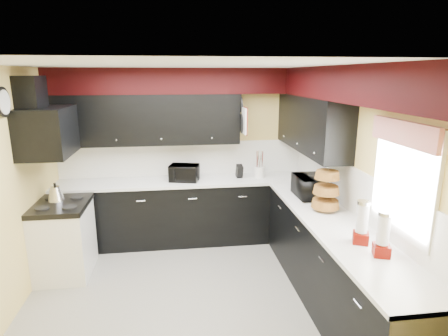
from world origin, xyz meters
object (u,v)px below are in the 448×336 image
Objects in this scene: utensil_crock at (259,172)px; knife_block at (239,171)px; kettle at (56,194)px; microwave at (309,187)px; toaster_oven at (184,173)px.

knife_block is at bearing 174.95° from utensil_crock.
knife_block is at bearing 15.26° from kettle.
utensil_crock reaches higher than kettle.
utensil_crock is (-0.41, 0.95, -0.05)m from microwave.
kettle is (-2.38, -0.65, -0.03)m from knife_block.
kettle is at bearing -166.89° from utensil_crock.
knife_block is (-0.70, 0.98, -0.04)m from microwave.
knife_block is (0.81, 0.06, -0.02)m from toaster_oven.
knife_block is 0.97× the size of kettle.
microwave is at bearing -16.56° from toaster_oven.
kettle is at bearing -144.40° from toaster_oven.
toaster_oven is 2.06× the size of kettle.
toaster_oven is 0.85× the size of microwave.
knife_block is at bearing 35.20° from microwave.
microwave is at bearing -66.82° from utensil_crock.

